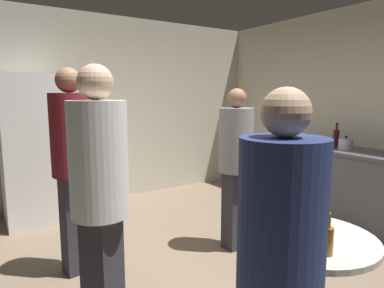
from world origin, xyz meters
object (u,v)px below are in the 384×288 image
object	(u,v)px
person_in_white_shirt	(100,189)
person_in_gray_shirt	(236,157)
beer_bottle_green	(289,230)
person_in_navy_shirt	(280,259)
wine_bottle_on_counter	(336,138)
kettle	(346,144)
beer_bottle_clear	(316,219)
person_in_maroon_shirt	(72,155)
foreground_table	(307,253)
refrigerator	(33,150)
beer_bottle_amber	(327,240)
beer_bottle_brown	(282,211)
plastic_cup_white	(308,240)

from	to	relation	value
person_in_white_shirt	person_in_gray_shirt	bearing A→B (deg)	75.67
beer_bottle_green	person_in_navy_shirt	xyz separation A→B (m)	(-0.48, -0.37, 0.12)
wine_bottle_on_counter	person_in_gray_shirt	world-z (taller)	person_in_gray_shirt
kettle	person_in_white_shirt	bearing A→B (deg)	-171.42
beer_bottle_clear	person_in_maroon_shirt	distance (m)	2.00
person_in_navy_shirt	beer_bottle_green	bearing A→B (deg)	31.74
kettle	beer_bottle_green	bearing A→B (deg)	-153.45
person_in_white_shirt	foreground_table	bearing A→B (deg)	20.29
foreground_table	beer_bottle_clear	xyz separation A→B (m)	(0.08, 0.02, 0.19)
refrigerator	beer_bottle_green	size ratio (longest dim) A/B	7.83
beer_bottle_green	person_in_navy_shirt	bearing A→B (deg)	-142.70
beer_bottle_green	person_in_maroon_shirt	world-z (taller)	person_in_maroon_shirt
beer_bottle_amber	beer_bottle_clear	world-z (taller)	same
wine_bottle_on_counter	person_in_gray_shirt	distance (m)	1.74
beer_bottle_amber	person_in_gray_shirt	world-z (taller)	person_in_gray_shirt
person_in_white_shirt	beer_bottle_green	bearing A→B (deg)	14.74
kettle	person_in_gray_shirt	distance (m)	1.63
foreground_table	person_in_maroon_shirt	world-z (taller)	person_in_maroon_shirt
beer_bottle_brown	beer_bottle_green	world-z (taller)	same
plastic_cup_white	person_in_white_shirt	distance (m)	1.21
person_in_navy_shirt	person_in_maroon_shirt	size ratio (longest dim) A/B	0.89
beer_bottle_clear	person_in_navy_shirt	size ratio (longest dim) A/B	0.14
beer_bottle_brown	person_in_maroon_shirt	xyz separation A→B (m)	(-0.96, 1.49, 0.24)
refrigerator	person_in_maroon_shirt	bearing A→B (deg)	-86.47
beer_bottle_amber	person_in_white_shirt	world-z (taller)	person_in_white_shirt
person_in_navy_shirt	person_in_white_shirt	xyz separation A→B (m)	(-0.37, 1.06, 0.09)
person_in_gray_shirt	person_in_maroon_shirt	xyz separation A→B (m)	(-1.49, 0.39, 0.10)
person_in_maroon_shirt	wine_bottle_on_counter	bearing A→B (deg)	75.39
kettle	plastic_cup_white	xyz separation A→B (m)	(-2.33, -1.28, -0.18)
beer_bottle_clear	wine_bottle_on_counter	bearing A→B (deg)	31.83
foreground_table	beer_bottle_amber	size ratio (longest dim) A/B	3.48
foreground_table	kettle	bearing A→B (deg)	28.27
plastic_cup_white	person_in_gray_shirt	world-z (taller)	person_in_gray_shirt
foreground_table	person_in_white_shirt	world-z (taller)	person_in_white_shirt
person_in_gray_shirt	person_in_maroon_shirt	world-z (taller)	person_in_maroon_shirt
refrigerator	person_in_navy_shirt	bearing A→B (deg)	-84.16
beer_bottle_brown	person_in_gray_shirt	bearing A→B (deg)	64.16
foreground_table	refrigerator	bearing A→B (deg)	107.67
beer_bottle_amber	beer_bottle_green	xyz separation A→B (m)	(-0.06, 0.20, 0.00)
kettle	foreground_table	world-z (taller)	kettle
beer_bottle_brown	person_in_white_shirt	world-z (taller)	person_in_white_shirt
kettle	person_in_maroon_shirt	world-z (taller)	person_in_maroon_shirt
kettle	beer_bottle_brown	world-z (taller)	kettle
foreground_table	beer_bottle_brown	xyz separation A→B (m)	(0.02, 0.23, 0.19)
person_in_navy_shirt	foreground_table	bearing A→B (deg)	23.89
foreground_table	person_in_white_shirt	size ratio (longest dim) A/B	0.46
beer_bottle_brown	person_in_white_shirt	bearing A→B (deg)	156.61
kettle	beer_bottle_brown	xyz separation A→B (m)	(-2.15, -0.94, -0.15)
beer_bottle_green	beer_bottle_clear	size ratio (longest dim) A/B	1.00
beer_bottle_brown	beer_bottle_green	bearing A→B (deg)	-130.86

